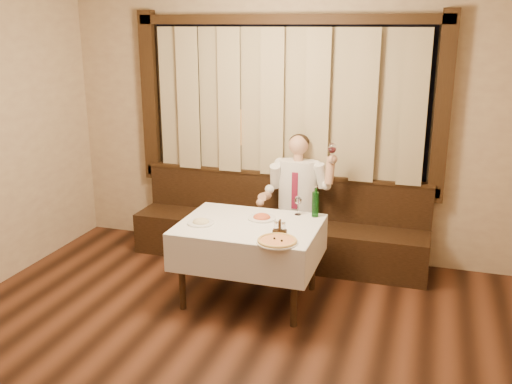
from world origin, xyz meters
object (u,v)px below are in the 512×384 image
(pasta_red, at_px, (262,215))
(cruet_caddy, at_px, (280,229))
(banquette, at_px, (279,232))
(green_bottle, at_px, (315,204))
(seated_man, at_px, (296,191))
(dining_table, at_px, (249,234))
(pizza, at_px, (277,241))
(pasta_cream, at_px, (201,220))

(pasta_red, distance_m, cruet_caddy, 0.42)
(banquette, height_order, green_bottle, green_bottle)
(green_bottle, xyz_separation_m, seated_man, (-0.32, 0.56, -0.06))
(dining_table, xyz_separation_m, green_bottle, (0.53, 0.37, 0.23))
(cruet_caddy, bearing_deg, pasta_red, 125.37)
(pizza, relative_size, cruet_caddy, 2.76)
(dining_table, distance_m, pasta_cream, 0.46)
(pasta_red, height_order, pasta_cream, pasta_red)
(banquette, height_order, seated_man, seated_man)
(pizza, height_order, pasta_red, pasta_red)
(banquette, xyz_separation_m, pizza, (0.37, -1.40, 0.46))
(pasta_cream, height_order, cruet_caddy, cruet_caddy)
(banquette, xyz_separation_m, green_bottle, (0.53, -0.65, 0.57))
(pasta_cream, relative_size, green_bottle, 0.83)
(pizza, xyz_separation_m, green_bottle, (0.16, 0.75, 0.11))
(green_bottle, height_order, cruet_caddy, green_bottle)
(pasta_cream, bearing_deg, pasta_red, 30.59)
(pizza, height_order, cruet_caddy, cruet_caddy)
(green_bottle, distance_m, cruet_caddy, 0.59)
(pasta_red, distance_m, green_bottle, 0.52)
(pasta_cream, bearing_deg, cruet_caddy, -2.82)
(pasta_red, bearing_deg, cruet_caddy, -51.41)
(banquette, distance_m, cruet_caddy, 1.34)
(pizza, distance_m, pasta_cream, 0.83)
(cruet_caddy, bearing_deg, seated_man, 92.98)
(dining_table, bearing_deg, pasta_cream, -161.96)
(pasta_cream, height_order, seated_man, seated_man)
(dining_table, xyz_separation_m, pizza, (0.37, -0.38, 0.12))
(pasta_cream, height_order, green_bottle, green_bottle)
(dining_table, distance_m, cruet_caddy, 0.41)
(banquette, relative_size, pasta_cream, 12.91)
(cruet_caddy, bearing_deg, green_bottle, 67.05)
(banquette, xyz_separation_m, pasta_cream, (-0.42, -1.16, 0.48))
(green_bottle, bearing_deg, pasta_red, -154.44)
(cruet_caddy, bearing_deg, dining_table, 149.21)
(banquette, relative_size, green_bottle, 10.77)
(pasta_cream, bearing_deg, seated_man, 59.38)
(banquette, height_order, dining_table, banquette)
(banquette, relative_size, pizza, 9.12)
(green_bottle, bearing_deg, pizza, -102.05)
(banquette, xyz_separation_m, seated_man, (0.21, -0.09, 0.51))
(dining_table, height_order, cruet_caddy, cruet_caddy)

